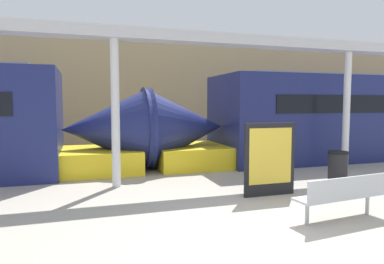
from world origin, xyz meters
The scene contains 9 objects.
ground_plane centered at (0.00, 0.00, 0.00)m, with size 60.00×60.00×0.00m, color #A8A093.
station_wall centered at (0.00, 11.75, 2.50)m, with size 56.00×0.20×5.00m, color tan.
train_left centered at (8.68, 6.42, 1.52)m, with size 19.51×2.93×3.20m.
bench_near centered at (1.42, 0.38, 0.50)m, with size 1.88×0.63×0.82m.
trash_bin centered at (3.21, 2.60, 0.45)m, with size 0.50×0.50×0.89m.
poster_board centered at (1.04, 2.26, 0.85)m, with size 1.26×0.07×1.67m.
support_column_near centered at (-2.22, 4.18, 1.84)m, with size 0.21×0.21×3.69m, color silver.
support_column_far centered at (4.84, 4.18, 1.84)m, with size 0.21×0.21×3.69m, color silver.
canopy_beam centered at (-2.22, 4.18, 3.83)m, with size 28.00×0.60×0.28m, color #B7B7BC.
Camera 1 is at (-2.96, -4.54, 2.10)m, focal length 32.00 mm.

